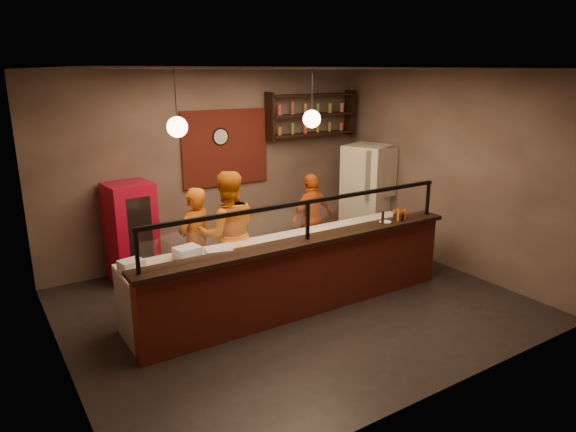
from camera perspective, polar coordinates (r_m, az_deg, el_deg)
floor at (r=7.33m, az=0.73°, el=-9.83°), size 6.00×6.00×0.00m
ceiling at (r=6.61m, az=0.83°, el=16.05°), size 6.00×6.00×0.00m
wall_back at (r=8.94m, az=-8.13°, el=5.53°), size 6.00×0.00×6.00m
wall_left at (r=5.77m, az=-24.96°, el=-1.52°), size 0.00×5.00×5.00m
wall_right at (r=8.78m, az=17.41°, el=4.77°), size 0.00×5.00×5.00m
wall_front at (r=4.98m, az=16.85°, el=-3.28°), size 6.00×0.00×6.00m
brick_patch at (r=8.95m, az=-6.95°, el=7.52°), size 1.60×0.04×1.30m
service_counter at (r=6.90m, az=2.12°, el=-6.99°), size 4.60×0.25×1.00m
counter_ledge at (r=6.71m, az=2.17°, el=-2.81°), size 4.70×0.37×0.06m
worktop_cabinet at (r=7.31m, az=-0.13°, el=-6.26°), size 4.60×0.75×0.85m
worktop at (r=7.16m, az=-0.13°, el=-2.91°), size 4.60×0.75×0.05m
sneeze_guard at (r=6.61m, az=2.20°, el=-0.02°), size 4.50×0.05×0.52m
wall_shelving at (r=9.63m, az=2.66°, el=11.19°), size 1.84×0.28×0.85m
wall_clock at (r=8.87m, az=-7.55°, el=8.74°), size 0.30×0.04×0.30m
pendant_left at (r=6.13m, az=-12.21°, el=9.66°), size 0.24×0.24×0.77m
pendant_right at (r=7.03m, az=2.66°, el=10.73°), size 0.24×0.24×0.77m
cook_left at (r=7.47m, az=-10.26°, el=-2.92°), size 0.69×0.59×1.61m
cook_mid at (r=7.40m, az=-6.70°, el=-2.02°), size 1.04×0.90×1.84m
cook_right at (r=8.66m, az=2.66°, el=-0.30°), size 0.95×0.51×1.54m
fridge at (r=9.66m, az=8.72°, el=2.27°), size 1.01×0.98×1.88m
red_cooler at (r=8.28m, az=-17.01°, el=-1.72°), size 0.73×0.68×1.55m
pizza_dough at (r=7.46m, az=4.27°, el=-1.92°), size 0.57×0.57×0.01m
prep_tub_a at (r=6.34m, az=-17.01°, el=-5.28°), size 0.30×0.26×0.13m
prep_tub_b at (r=6.56m, az=-11.12°, el=-4.05°), size 0.35×0.30×0.15m
prep_tub_c at (r=6.43m, az=-7.71°, el=-4.26°), size 0.38×0.33×0.16m
rolling_pin at (r=6.66m, az=-6.09°, el=-3.92°), size 0.33×0.29×0.06m
condiment_caddy at (r=7.74m, az=12.28°, el=-0.04°), size 0.21×0.19×0.10m
pepper_mill at (r=7.47m, az=10.48°, el=-0.16°), size 0.04×0.04×0.18m
small_plate at (r=7.56m, az=10.75°, el=-0.64°), size 0.22×0.22×0.01m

